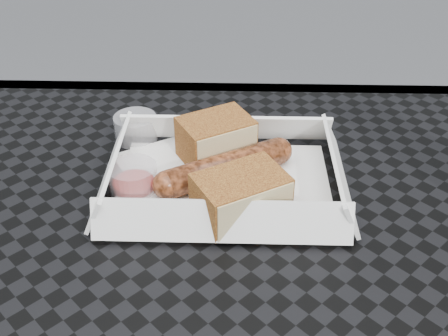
% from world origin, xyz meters
% --- Properties ---
extents(food_tray, '(0.22, 0.15, 0.00)m').
position_xyz_m(food_tray, '(-0.04, 0.16, 0.75)').
color(food_tray, white).
rests_on(food_tray, patio_table).
extents(bratwurst, '(0.14, 0.10, 0.03)m').
position_xyz_m(bratwurst, '(-0.04, 0.17, 0.76)').
color(bratwurst, brown).
rests_on(bratwurst, food_tray).
extents(bread_near, '(0.09, 0.08, 0.05)m').
position_xyz_m(bread_near, '(-0.05, 0.21, 0.77)').
color(bread_near, '#925E24').
rests_on(bread_near, food_tray).
extents(bread_far, '(0.10, 0.09, 0.04)m').
position_xyz_m(bread_far, '(-0.02, 0.11, 0.77)').
color(bread_far, '#925E24').
rests_on(bread_far, food_tray).
extents(veg_garnish, '(0.03, 0.03, 0.00)m').
position_xyz_m(veg_garnish, '(0.03, 0.11, 0.75)').
color(veg_garnish, '#FF440B').
rests_on(veg_garnish, food_tray).
extents(napkin, '(0.16, 0.16, 0.00)m').
position_xyz_m(napkin, '(-0.09, 0.19, 0.75)').
color(napkin, white).
rests_on(napkin, patio_table).
extents(condiment_cup_sauce, '(0.05, 0.05, 0.03)m').
position_xyz_m(condiment_cup_sauce, '(-0.13, 0.15, 0.76)').
color(condiment_cup_sauce, '#96100A').
rests_on(condiment_cup_sauce, patio_table).
extents(condiment_cup_empty, '(0.05, 0.05, 0.03)m').
position_xyz_m(condiment_cup_empty, '(-0.15, 0.25, 0.76)').
color(condiment_cup_empty, silver).
rests_on(condiment_cup_empty, patio_table).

